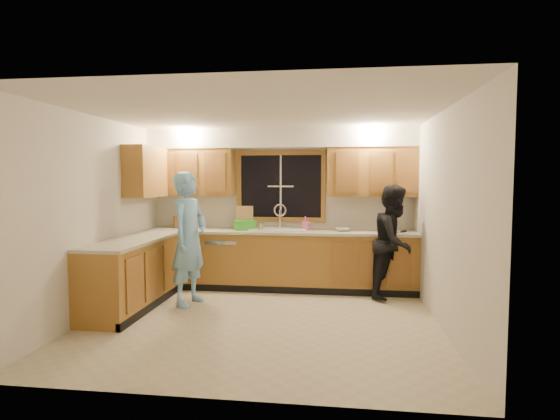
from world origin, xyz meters
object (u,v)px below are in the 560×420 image
(sink, at_px, (278,234))
(stove, at_px, (111,284))
(man, at_px, (189,238))
(dishwasher, at_px, (225,261))
(dish_crate, at_px, (244,225))
(soap_bottle, at_px, (305,223))
(knife_block, at_px, (177,222))
(woman, at_px, (395,242))
(bowl, at_px, (343,230))

(sink, bearing_deg, stove, -134.61)
(sink, xyz_separation_m, man, (-1.10, -1.01, 0.04))
(dishwasher, bearing_deg, dish_crate, 4.09)
(dish_crate, bearing_deg, soap_bottle, 5.25)
(man, bearing_deg, dishwasher, -0.01)
(dishwasher, xyz_separation_m, knife_block, (-0.84, 0.15, 0.61))
(woman, bearing_deg, dishwasher, 117.85)
(dish_crate, relative_size, soap_bottle, 1.53)
(dishwasher, distance_m, knife_block, 1.05)
(dish_crate, bearing_deg, woman, -8.54)
(soap_bottle, bearing_deg, woman, -18.02)
(soap_bottle, bearing_deg, dishwasher, -175.03)
(stove, distance_m, dish_crate, 2.29)
(dishwasher, relative_size, bowl, 3.72)
(stove, bearing_deg, knife_block, 86.72)
(stove, bearing_deg, woman, 22.91)
(sink, xyz_separation_m, dish_crate, (-0.54, 0.01, 0.13))
(dishwasher, xyz_separation_m, bowl, (1.85, -0.01, 0.54))
(sink, height_order, dish_crate, sink)
(bowl, bearing_deg, dishwasher, 179.60)
(stove, distance_m, bowl, 3.36)
(dishwasher, xyz_separation_m, soap_bottle, (1.26, 0.11, 0.62))
(knife_block, relative_size, soap_bottle, 0.92)
(knife_block, bearing_deg, stove, -130.60)
(sink, relative_size, knife_block, 4.43)
(dish_crate, distance_m, soap_bottle, 0.96)
(man, distance_m, soap_bottle, 1.87)
(man, bearing_deg, stove, 153.43)
(stove, relative_size, man, 0.50)
(dish_crate, relative_size, bowl, 1.45)
(woman, bearing_deg, soap_bottle, 106.87)
(stove, relative_size, soap_bottle, 4.28)
(stove, bearing_deg, soap_bottle, 40.96)
(dish_crate, bearing_deg, man, -118.77)
(stove, bearing_deg, dish_crate, 55.52)
(knife_block, bearing_deg, sink, -41.81)
(stove, xyz_separation_m, man, (0.70, 0.82, 0.46))
(woman, height_order, soap_bottle, woman)
(bowl, bearing_deg, woman, -22.64)
(woman, distance_m, bowl, 0.81)
(sink, height_order, man, man)
(woman, relative_size, soap_bottle, 7.77)
(knife_block, relative_size, bowl, 0.88)
(dishwasher, relative_size, man, 0.45)
(stove, height_order, dish_crate, dish_crate)
(woman, bearing_deg, bowl, 102.26)
(bowl, bearing_deg, knife_block, 176.59)
(dishwasher, relative_size, knife_block, 4.23)
(man, relative_size, dish_crate, 5.66)
(stove, bearing_deg, dishwasher, 62.31)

